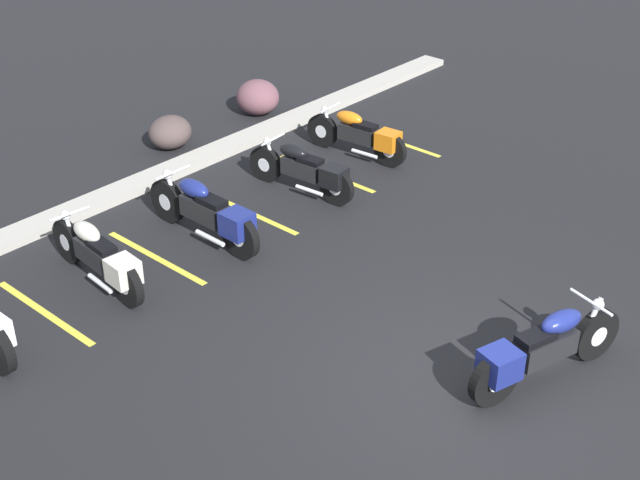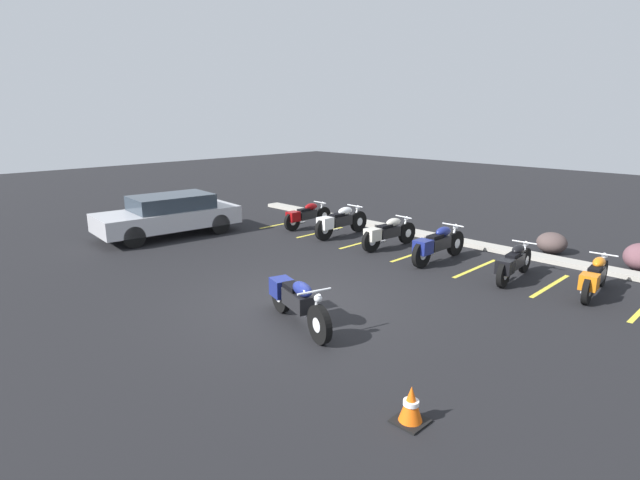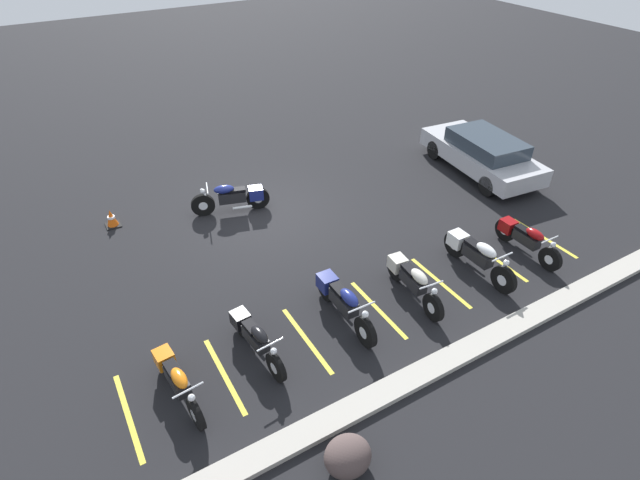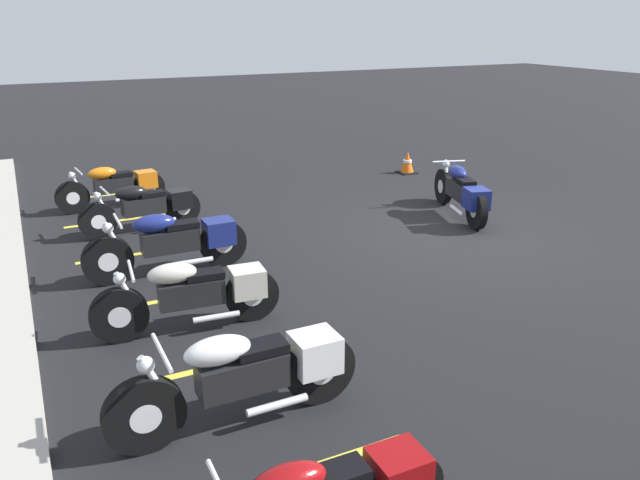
{
  "view_description": "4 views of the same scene",
  "coord_description": "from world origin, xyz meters",
  "px_view_note": "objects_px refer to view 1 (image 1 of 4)",
  "views": [
    {
      "loc": [
        -7.05,
        -4.16,
        6.63
      ],
      "look_at": [
        0.35,
        2.47,
        0.83
      ],
      "focal_mm": 50.0,
      "sensor_mm": 36.0,
      "label": 1
    },
    {
      "loc": [
        7.01,
        -6.35,
        3.77
      ],
      "look_at": [
        -0.48,
        1.1,
        1.08
      ],
      "focal_mm": 28.0,
      "sensor_mm": 36.0,
      "label": 2
    },
    {
      "loc": [
        4.73,
        11.26,
        7.83
      ],
      "look_at": [
        -0.25,
        2.73,
        0.72
      ],
      "focal_mm": 28.0,
      "sensor_mm": 36.0,
      "label": 3
    },
    {
      "loc": [
        -7.91,
        6.39,
        3.43
      ],
      "look_at": [
        -0.72,
        2.86,
        0.55
      ],
      "focal_mm": 35.0,
      "sensor_mm": 36.0,
      "label": 4
    }
  ],
  "objects_px": {
    "motorcycle_navy_featured": "(541,350)",
    "parked_bike_2": "(99,257)",
    "parked_bike_4": "(305,170)",
    "parked_bike_5": "(361,135)",
    "landscape_rock_1": "(170,132)",
    "landscape_rock_0": "(258,97)",
    "parked_bike_3": "(207,212)"
  },
  "relations": [
    {
      "from": "motorcycle_navy_featured",
      "to": "parked_bike_2",
      "type": "distance_m",
      "value": 5.82
    },
    {
      "from": "landscape_rock_1",
      "to": "parked_bike_5",
      "type": "bearing_deg",
      "value": -55.3
    },
    {
      "from": "parked_bike_2",
      "to": "parked_bike_3",
      "type": "bearing_deg",
      "value": -90.87
    },
    {
      "from": "parked_bike_2",
      "to": "landscape_rock_1",
      "type": "height_order",
      "value": "parked_bike_2"
    },
    {
      "from": "motorcycle_navy_featured",
      "to": "parked_bike_4",
      "type": "bearing_deg",
      "value": 87.95
    },
    {
      "from": "parked_bike_5",
      "to": "landscape_rock_1",
      "type": "distance_m",
      "value": 3.41
    },
    {
      "from": "parked_bike_2",
      "to": "landscape_rock_1",
      "type": "relative_size",
      "value": 2.68
    },
    {
      "from": "parked_bike_3",
      "to": "landscape_rock_1",
      "type": "xyz_separation_m",
      "value": [
        1.79,
        3.0,
        -0.18
      ]
    },
    {
      "from": "motorcycle_navy_featured",
      "to": "landscape_rock_1",
      "type": "distance_m",
      "value": 8.37
    },
    {
      "from": "parked_bike_3",
      "to": "landscape_rock_1",
      "type": "bearing_deg",
      "value": -30.21
    },
    {
      "from": "parked_bike_4",
      "to": "landscape_rock_0",
      "type": "height_order",
      "value": "parked_bike_4"
    },
    {
      "from": "motorcycle_navy_featured",
      "to": "parked_bike_5",
      "type": "xyz_separation_m",
      "value": [
        3.38,
        5.44,
        -0.05
      ]
    },
    {
      "from": "landscape_rock_0",
      "to": "landscape_rock_1",
      "type": "distance_m",
      "value": 2.16
    },
    {
      "from": "parked_bike_3",
      "to": "landscape_rock_0",
      "type": "distance_m",
      "value": 4.94
    },
    {
      "from": "parked_bike_3",
      "to": "parked_bike_4",
      "type": "height_order",
      "value": "parked_bike_3"
    },
    {
      "from": "parked_bike_2",
      "to": "landscape_rock_1",
      "type": "xyz_separation_m",
      "value": [
        3.55,
        2.81,
        -0.16
      ]
    },
    {
      "from": "motorcycle_navy_featured",
      "to": "parked_bike_3",
      "type": "xyz_separation_m",
      "value": [
        -0.34,
        5.24,
        0.01
      ]
    },
    {
      "from": "parked_bike_3",
      "to": "landscape_rock_0",
      "type": "height_order",
      "value": "parked_bike_3"
    },
    {
      "from": "motorcycle_navy_featured",
      "to": "landscape_rock_1",
      "type": "bearing_deg",
      "value": 96.26
    },
    {
      "from": "landscape_rock_0",
      "to": "parked_bike_2",
      "type": "bearing_deg",
      "value": -154.04
    },
    {
      "from": "parked_bike_3",
      "to": "parked_bike_4",
      "type": "bearing_deg",
      "value": -90.24
    },
    {
      "from": "motorcycle_navy_featured",
      "to": "parked_bike_2",
      "type": "relative_size",
      "value": 1.02
    },
    {
      "from": "parked_bike_2",
      "to": "parked_bike_5",
      "type": "relative_size",
      "value": 1.06
    },
    {
      "from": "parked_bike_5",
      "to": "landscape_rock_1",
      "type": "xyz_separation_m",
      "value": [
        -1.94,
        2.8,
        -0.13
      ]
    },
    {
      "from": "parked_bike_3",
      "to": "parked_bike_2",
      "type": "bearing_deg",
      "value": 84.56
    },
    {
      "from": "parked_bike_4",
      "to": "landscape_rock_1",
      "type": "distance_m",
      "value": 3.04
    },
    {
      "from": "motorcycle_navy_featured",
      "to": "parked_bike_4",
      "type": "distance_m",
      "value": 5.49
    },
    {
      "from": "parked_bike_2",
      "to": "parked_bike_4",
      "type": "xyz_separation_m",
      "value": [
        3.82,
        -0.21,
        -0.02
      ]
    },
    {
      "from": "parked_bike_3",
      "to": "parked_bike_4",
      "type": "relative_size",
      "value": 1.12
    },
    {
      "from": "landscape_rock_1",
      "to": "parked_bike_2",
      "type": "bearing_deg",
      "value": -141.57
    },
    {
      "from": "landscape_rock_0",
      "to": "motorcycle_navy_featured",
      "type": "bearing_deg",
      "value": -113.72
    },
    {
      "from": "motorcycle_navy_featured",
      "to": "parked_bike_5",
      "type": "relative_size",
      "value": 1.08
    }
  ]
}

